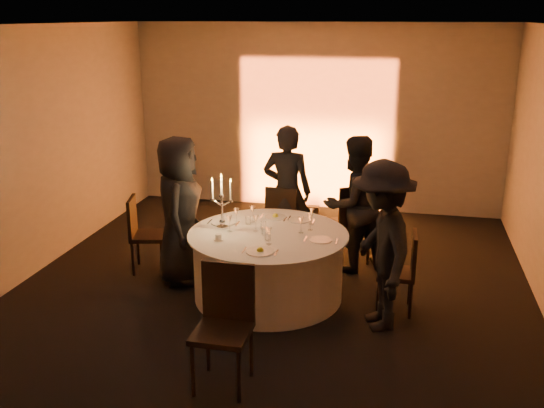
% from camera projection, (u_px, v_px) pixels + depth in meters
% --- Properties ---
extents(floor, '(7.00, 7.00, 0.00)m').
position_uv_depth(floor, '(268.00, 296.00, 6.98)').
color(floor, black).
rests_on(floor, ground).
extents(ceiling, '(7.00, 7.00, 0.00)m').
position_uv_depth(ceiling, '(268.00, 25.00, 6.09)').
color(ceiling, silver).
rests_on(ceiling, wall_back).
extents(wall_back, '(7.00, 0.00, 7.00)m').
position_uv_depth(wall_back, '(316.00, 118.00, 9.80)').
color(wall_back, '#A6A19A').
rests_on(wall_back, floor).
extents(wall_front, '(7.00, 0.00, 7.00)m').
position_uv_depth(wall_front, '(124.00, 323.00, 3.27)').
color(wall_front, '#A6A19A').
rests_on(wall_front, floor).
extents(wall_left, '(0.00, 7.00, 7.00)m').
position_uv_depth(wall_left, '(21.00, 156.00, 7.16)').
color(wall_left, '#A6A19A').
rests_on(wall_left, floor).
extents(uplighter_fixture, '(0.25, 0.12, 0.10)m').
position_uv_depth(uplighter_fixture, '(311.00, 209.00, 9.95)').
color(uplighter_fixture, black).
rests_on(uplighter_fixture, floor).
extents(banquet_table, '(1.80, 1.80, 0.77)m').
position_uv_depth(banquet_table, '(268.00, 265.00, 6.87)').
color(banquet_table, black).
rests_on(banquet_table, floor).
extents(chair_left, '(0.51, 0.51, 0.95)m').
position_uv_depth(chair_left, '(142.00, 230.00, 7.54)').
color(chair_left, black).
rests_on(chair_left, floor).
extents(chair_back_left, '(0.45, 0.45, 0.96)m').
position_uv_depth(chair_back_left, '(283.00, 216.00, 8.03)').
color(chair_back_left, black).
rests_on(chair_back_left, floor).
extents(chair_back_right, '(0.65, 0.65, 1.07)m').
position_uv_depth(chair_back_right, '(351.00, 219.00, 7.73)').
color(chair_back_right, black).
rests_on(chair_back_right, floor).
extents(chair_right, '(0.41, 0.41, 0.90)m').
position_uv_depth(chair_right, '(403.00, 268.00, 6.49)').
color(chair_right, black).
rests_on(chair_right, floor).
extents(chair_front, '(0.47, 0.47, 1.07)m').
position_uv_depth(chair_front, '(225.00, 318.00, 5.20)').
color(chair_front, black).
rests_on(chair_front, floor).
extents(guest_left, '(0.72, 0.96, 1.78)m').
position_uv_depth(guest_left, '(179.00, 210.00, 7.15)').
color(guest_left, black).
rests_on(guest_left, floor).
extents(guest_back_left, '(0.66, 0.44, 1.77)m').
position_uv_depth(guest_back_left, '(287.00, 192.00, 7.94)').
color(guest_back_left, black).
rests_on(guest_back_left, floor).
extents(guest_back_right, '(1.06, 1.04, 1.72)m').
position_uv_depth(guest_back_right, '(354.00, 204.00, 7.50)').
color(guest_back_right, black).
rests_on(guest_back_right, floor).
extents(guest_right, '(0.98, 1.28, 1.76)m').
position_uv_depth(guest_right, '(381.00, 246.00, 6.07)').
color(guest_right, black).
rests_on(guest_right, floor).
extents(plate_left, '(0.36, 0.29, 0.01)m').
position_uv_depth(plate_left, '(223.00, 223.00, 7.08)').
color(plate_left, white).
rests_on(plate_left, banquet_table).
extents(plate_back_left, '(0.36, 0.26, 0.08)m').
position_uv_depth(plate_back_left, '(275.00, 216.00, 7.27)').
color(plate_back_left, white).
rests_on(plate_back_left, banquet_table).
extents(plate_back_right, '(0.36, 0.26, 0.01)m').
position_uv_depth(plate_back_right, '(299.00, 220.00, 7.16)').
color(plate_back_right, white).
rests_on(plate_back_right, banquet_table).
extents(plate_right, '(0.36, 0.25, 0.01)m').
position_uv_depth(plate_right, '(321.00, 240.00, 6.53)').
color(plate_right, white).
rests_on(plate_right, banquet_table).
extents(plate_front, '(0.36, 0.29, 0.08)m').
position_uv_depth(plate_front, '(260.00, 251.00, 6.21)').
color(plate_front, white).
rests_on(plate_front, banquet_table).
extents(coffee_cup, '(0.11, 0.11, 0.07)m').
position_uv_depth(coffee_cup, '(218.00, 237.00, 6.55)').
color(coffee_cup, white).
rests_on(coffee_cup, banquet_table).
extents(candelabra, '(0.27, 0.13, 0.64)m').
position_uv_depth(candelabra, '(222.00, 209.00, 6.86)').
color(candelabra, silver).
rests_on(candelabra, banquet_table).
extents(wine_glass_a, '(0.07, 0.07, 0.19)m').
position_uv_depth(wine_glass_a, '(252.00, 211.00, 7.09)').
color(wine_glass_a, white).
rests_on(wine_glass_a, banquet_table).
extents(wine_glass_b, '(0.07, 0.07, 0.19)m').
position_uv_depth(wine_glass_b, '(269.00, 232.00, 6.38)').
color(wine_glass_b, white).
rests_on(wine_glass_b, banquet_table).
extents(wine_glass_c, '(0.07, 0.07, 0.19)m').
position_uv_depth(wine_glass_c, '(312.00, 213.00, 7.00)').
color(wine_glass_c, white).
rests_on(wine_glass_c, banquet_table).
extents(wine_glass_d, '(0.07, 0.07, 0.19)m').
position_uv_depth(wine_glass_d, '(229.00, 220.00, 6.77)').
color(wine_glass_d, white).
rests_on(wine_glass_d, banquet_table).
extents(wine_glass_e, '(0.07, 0.07, 0.19)m').
position_uv_depth(wine_glass_e, '(301.00, 222.00, 6.71)').
color(wine_glass_e, white).
rests_on(wine_glass_e, banquet_table).
extents(wine_glass_f, '(0.07, 0.07, 0.19)m').
position_uv_depth(wine_glass_f, '(310.00, 219.00, 6.81)').
color(wine_glass_f, white).
rests_on(wine_glass_f, banquet_table).
extents(wine_glass_g, '(0.07, 0.07, 0.19)m').
position_uv_depth(wine_glass_g, '(256.00, 220.00, 6.77)').
color(wine_glass_g, white).
rests_on(wine_glass_g, banquet_table).
extents(wine_glass_h, '(0.07, 0.07, 0.19)m').
position_uv_depth(wine_glass_h, '(236.00, 213.00, 7.01)').
color(wine_glass_h, white).
rests_on(wine_glass_h, banquet_table).
extents(tumbler_a, '(0.07, 0.07, 0.09)m').
position_uv_depth(tumbler_a, '(248.00, 220.00, 7.04)').
color(tumbler_a, white).
rests_on(tumbler_a, banquet_table).
extents(tumbler_b, '(0.07, 0.07, 0.09)m').
position_uv_depth(tumbler_b, '(268.00, 237.00, 6.52)').
color(tumbler_b, white).
rests_on(tumbler_b, banquet_table).
extents(tumbler_c, '(0.07, 0.07, 0.09)m').
position_uv_depth(tumbler_c, '(265.00, 231.00, 6.68)').
color(tumbler_c, white).
rests_on(tumbler_c, banquet_table).
extents(tumbler_d, '(0.07, 0.07, 0.09)m').
position_uv_depth(tumbler_d, '(263.00, 225.00, 6.87)').
color(tumbler_d, white).
rests_on(tumbler_d, banquet_table).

